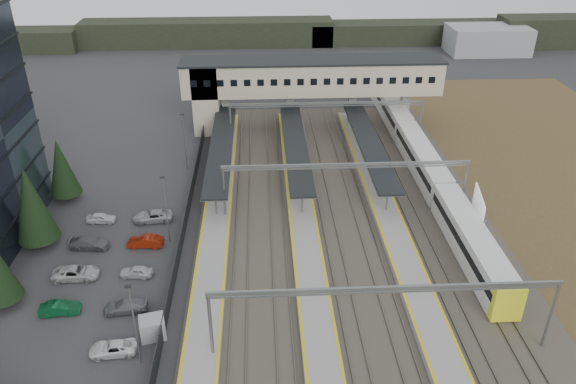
{
  "coord_description": "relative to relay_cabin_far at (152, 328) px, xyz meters",
  "views": [
    {
      "loc": [
        2.49,
        -42.42,
        35.05
      ],
      "look_at": [
        5.32,
        13.37,
        4.0
      ],
      "focal_mm": 35.0,
      "sensor_mm": 36.0,
      "label": 1
    }
  ],
  "objects": [
    {
      "name": "ground",
      "position": [
        7.44,
        4.93,
        -0.98
      ],
      "size": [
        220.0,
        220.0,
        0.0
      ],
      "primitive_type": "plane",
      "color": "#2B2B2D",
      "rests_on": "ground"
    },
    {
      "name": "car_park",
      "position": [
        -5.99,
        -1.36,
        -0.37
      ],
      "size": [
        10.7,
        44.74,
        1.29
      ],
      "color": "#B0B2B5",
      "rests_on": "ground"
    },
    {
      "name": "lampposts",
      "position": [
        -0.56,
        6.18,
        3.35
      ],
      "size": [
        0.5,
        53.25,
        8.07
      ],
      "color": "slate",
      "rests_on": "ground"
    },
    {
      "name": "fence",
      "position": [
        0.94,
        9.93,
        0.02
      ],
      "size": [
        0.08,
        90.0,
        2.0
      ],
      "color": "#26282B",
      "rests_on": "ground"
    },
    {
      "name": "relay_cabin_far",
      "position": [
        0.0,
        0.0,
        0.0
      ],
      "size": [
        2.51,
        2.24,
        1.97
      ],
      "color": "gray",
      "rests_on": "ground"
    },
    {
      "name": "rail_corridor",
      "position": [
        16.78,
        9.93,
        -0.69
      ],
      "size": [
        34.0,
        90.0,
        0.92
      ],
      "color": "#3D352F",
      "rests_on": "ground"
    },
    {
      "name": "canopies",
      "position": [
        14.44,
        31.93,
        2.94
      ],
      "size": [
        23.1,
        30.0,
        3.28
      ],
      "color": "black",
      "rests_on": "ground"
    },
    {
      "name": "footbridge",
      "position": [
        15.15,
        46.93,
        6.95
      ],
      "size": [
        40.4,
        6.4,
        11.2
      ],
      "color": "#B4AE8F",
      "rests_on": "ground"
    },
    {
      "name": "gantries",
      "position": [
        19.44,
        7.93,
        5.01
      ],
      "size": [
        28.4,
        62.28,
        7.17
      ],
      "color": "slate",
      "rests_on": "ground"
    },
    {
      "name": "train",
      "position": [
        31.44,
        29.44,
        1.05
      ],
      "size": [
        2.85,
        59.46,
        3.58
      ],
      "color": "silver",
      "rests_on": "ground"
    },
    {
      "name": "billboard",
      "position": [
        33.75,
        14.89,
        2.35
      ],
      "size": [
        1.22,
        5.81,
        4.98
      ],
      "color": "slate",
      "rests_on": "ground"
    },
    {
      "name": "treeline_far",
      "position": [
        31.25,
        97.2,
        1.97
      ],
      "size": [
        170.0,
        19.0,
        7.0
      ],
      "color": "black",
      "rests_on": "ground"
    }
  ]
}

